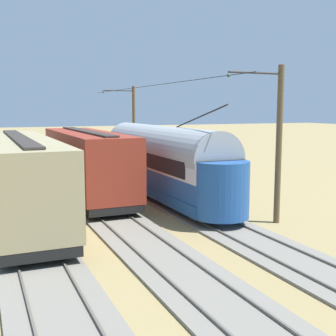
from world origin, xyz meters
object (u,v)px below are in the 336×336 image
object	(u,v)px
catenary_pole_mid_near	(277,142)
vintage_streetcar	(162,160)
boxcar_far_siding	(87,162)
switch_stand	(124,164)
coach_adjacent	(20,176)
catenary_pole_foreground	(133,126)

from	to	relation	value
catenary_pole_mid_near	vintage_streetcar	bearing A→B (deg)	-70.24
boxcar_far_siding	catenary_pole_mid_near	size ratio (longest dim) A/B	1.71
vintage_streetcar	switch_stand	world-z (taller)	vintage_streetcar
coach_adjacent	switch_stand	world-z (taller)	coach_adjacent
boxcar_far_siding	catenary_pole_mid_near	world-z (taller)	catenary_pole_mid_near
catenary_pole_mid_near	boxcar_far_siding	bearing A→B (deg)	-53.59
vintage_streetcar	catenary_pole_mid_near	distance (m)	7.99
switch_stand	catenary_pole_foreground	bearing A→B (deg)	-129.89
catenary_pole_foreground	catenary_pole_mid_near	xyz separation A→B (m)	(0.00, 20.34, 0.00)
vintage_streetcar	switch_stand	distance (m)	11.44
vintage_streetcar	coach_adjacent	world-z (taller)	vintage_streetcar
catenary_pole_mid_near	coach_adjacent	bearing A→B (deg)	-24.35
coach_adjacent	boxcar_far_siding	distance (m)	5.89
vintage_streetcar	catenary_pole_mid_near	bearing A→B (deg)	109.76
switch_stand	vintage_streetcar	bearing A→B (deg)	83.74
coach_adjacent	catenary_pole_mid_near	xyz separation A→B (m)	(-10.83, 4.90, 1.62)
catenary_pole_foreground	switch_stand	xyz separation A→B (m)	(1.41, 1.69, -3.09)
switch_stand	catenary_pole_mid_near	bearing A→B (deg)	94.34
vintage_streetcar	boxcar_far_siding	bearing A→B (deg)	-23.29
boxcar_far_siding	catenary_pole_foreground	size ratio (longest dim) A/B	1.71
coach_adjacent	switch_stand	size ratio (longest dim) A/B	11.44
coach_adjacent	catenary_pole_foreground	world-z (taller)	catenary_pole_foreground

